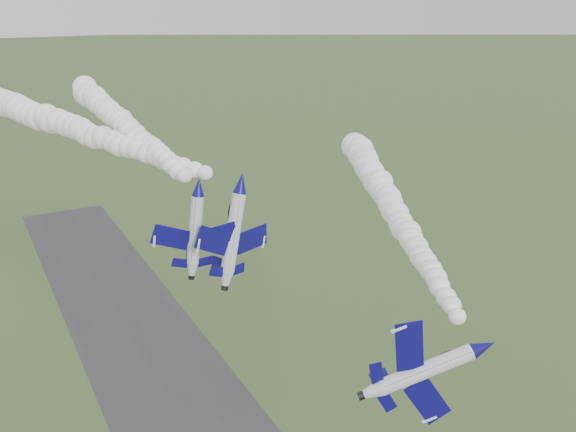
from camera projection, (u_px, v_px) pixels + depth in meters
name	position (u px, v px, depth m)	size (l,w,h in m)	color
jet_lead	(484.00, 347.00, 61.42)	(7.50, 13.89, 11.09)	silver
smoke_trail_jet_lead	(392.00, 207.00, 92.56)	(4.87, 60.61, 4.87)	white
jet_pair_left	(199.00, 187.00, 70.42)	(9.89, 11.98, 3.07)	silver
smoke_trail_jet_pair_left	(122.00, 122.00, 97.86)	(4.58, 60.76, 4.58)	white
jet_pair_right	(242.00, 183.00, 73.87)	(11.48, 13.62, 4.27)	silver
smoke_trail_jet_pair_right	(84.00, 132.00, 92.43)	(4.56, 54.97, 4.56)	white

